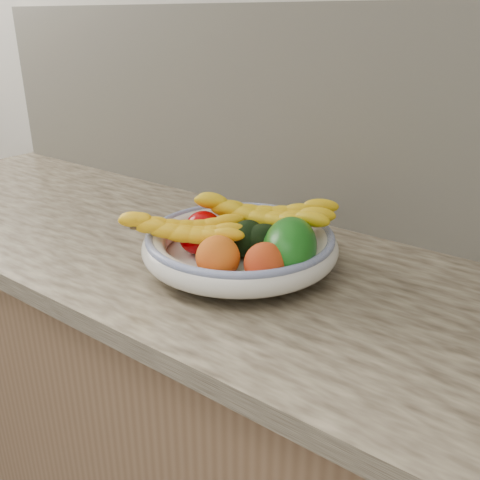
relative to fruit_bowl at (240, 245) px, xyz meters
name	(u,v)px	position (x,y,z in m)	size (l,w,h in m)	color
kitchen_counter	(246,428)	(0.00, 0.03, -0.48)	(2.44, 0.66, 1.40)	brown
fruit_bowl	(240,245)	(0.00, 0.00, 0.00)	(0.39, 0.39, 0.08)	silver
clementine_back_left	(245,225)	(-0.05, 0.09, 0.01)	(0.05, 0.05, 0.04)	#E45B04
clementine_back_right	(287,231)	(0.04, 0.11, 0.01)	(0.05, 0.05, 0.05)	#E16204
clementine_back_mid	(263,234)	(0.01, 0.07, 0.01)	(0.05, 0.05, 0.05)	#FF6805
tomato_left	(203,227)	(-0.10, 0.01, 0.01)	(0.08, 0.08, 0.07)	#AC0104
tomato_near_left	(197,238)	(-0.07, -0.05, 0.01)	(0.07, 0.07, 0.06)	#B90004
avocado_center	(246,238)	(0.01, 0.01, 0.02)	(0.07, 0.10, 0.07)	black
avocado_right	(263,240)	(0.04, 0.02, 0.02)	(0.07, 0.10, 0.07)	black
green_mango	(290,247)	(0.12, 0.00, 0.03)	(0.10, 0.15, 0.11)	#115910
peach_front	(218,258)	(0.03, -0.10, 0.02)	(0.08, 0.08, 0.08)	orange
peach_right	(265,264)	(0.11, -0.07, 0.02)	(0.08, 0.08, 0.08)	orange
banana_bunch_back	(262,218)	(0.01, 0.07, 0.04)	(0.31, 0.11, 0.09)	yellow
banana_bunch_front	(182,233)	(-0.08, -0.08, 0.03)	(0.26, 0.11, 0.07)	yellow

